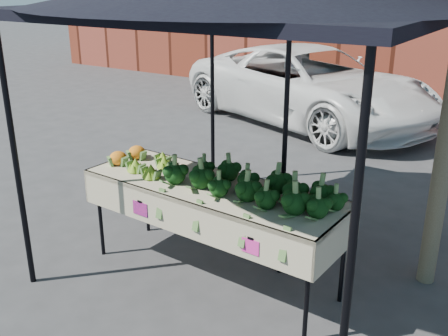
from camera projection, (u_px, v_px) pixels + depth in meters
ground at (207, 267)px, 4.92m from camera, size 90.00×90.00×0.00m
table at (212, 232)px, 4.62m from camera, size 2.44×0.92×0.90m
canopy at (254, 123)px, 4.61m from camera, size 3.16×3.16×2.74m
broccoli_heap at (252, 182)px, 4.24m from camera, size 1.57×0.54×0.23m
romanesco_cluster at (155, 161)px, 4.80m from camera, size 0.40×0.54×0.17m
cauliflower_pair at (128, 154)px, 5.02m from camera, size 0.20×0.40×0.16m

